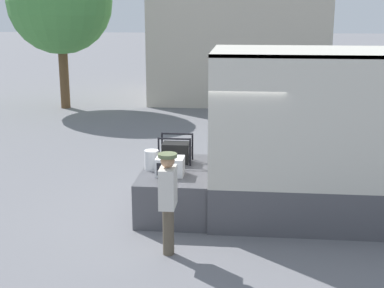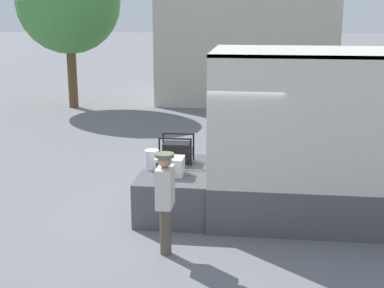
% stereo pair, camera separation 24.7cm
% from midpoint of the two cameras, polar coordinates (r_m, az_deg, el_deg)
% --- Properties ---
extents(ground_plane, '(160.00, 160.00, 0.00)m').
position_cam_midpoint_polar(ground_plane, '(10.40, 2.80, -7.11)').
color(ground_plane, slate).
extents(tailgate_deck, '(1.32, 2.21, 0.82)m').
position_cam_midpoint_polar(tailgate_deck, '(10.33, -0.83, -4.84)').
color(tailgate_deck, '#4C4C51').
rests_on(tailgate_deck, ground).
extents(microwave, '(0.51, 0.42, 0.34)m').
position_cam_midpoint_polar(microwave, '(9.79, -1.66, -2.38)').
color(microwave, white).
rests_on(microwave, tailgate_deck).
extents(portable_generator, '(0.65, 0.47, 0.55)m').
position_cam_midpoint_polar(portable_generator, '(10.59, -0.86, -0.87)').
color(portable_generator, black).
rests_on(portable_generator, tailgate_deck).
extents(orange_bucket, '(0.27, 0.27, 0.37)m').
position_cam_midpoint_polar(orange_bucket, '(10.16, -3.60, -1.68)').
color(orange_bucket, silver).
rests_on(orange_bucket, tailgate_deck).
extents(worker_person, '(0.30, 0.44, 1.65)m').
position_cam_midpoint_polar(worker_person, '(8.29, -2.03, -5.31)').
color(worker_person, brown).
rests_on(worker_person, ground).
extents(street_tree, '(3.93, 3.93, 6.02)m').
position_cam_midpoint_polar(street_tree, '(21.39, -12.72, 14.57)').
color(street_tree, brown).
rests_on(street_tree, ground).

